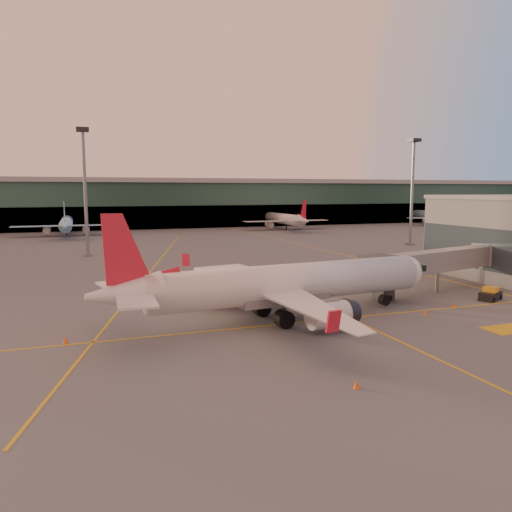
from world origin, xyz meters
name	(u,v)px	position (x,y,z in m)	size (l,w,h in m)	color
ground	(329,335)	(0.00, 0.00, 0.00)	(600.00, 600.00, 0.00)	#4C4F54
taxi_markings	(168,269)	(-7.32, 44.49, 0.01)	(100.12, 173.00, 0.01)	gold
terminal	(142,203)	(0.00, 141.79, 8.76)	(400.00, 20.00, 17.60)	#19382D
mast_west_near	(85,183)	(-20.00, 66.00, 14.86)	(2.40, 2.40, 25.60)	slate
mast_east_near	(412,184)	(55.00, 62.00, 14.86)	(2.40, 2.40, 25.60)	slate
distant_aircraft_row	(81,235)	(-21.00, 118.00, 0.00)	(290.00, 34.00, 13.00)	#98D5FE
main_airplane	(280,285)	(-2.29, 6.38, 3.69)	(37.62, 33.98, 11.35)	silver
jet_bridge	(444,262)	(24.03, 13.33, 3.92)	(26.40, 9.96, 5.69)	slate
catering_truck	(222,284)	(-6.04, 14.92, 2.58)	(6.23, 3.61, 4.54)	#AB1822
pushback_tug	(491,295)	(25.64, 6.70, 0.67)	(3.64, 2.89, 1.66)	black
cone_nose	(454,305)	(18.84, 5.28, 0.25)	(0.41, 0.41, 0.53)	#E8560C
cone_tail	(65,340)	(-22.98, 5.51, 0.28)	(0.46, 0.46, 0.59)	#E8560C
cone_wing_right	(356,384)	(-4.14, -11.79, 0.28)	(0.45, 0.45, 0.58)	#E8560C
cone_wing_left	(222,287)	(-3.53, 24.29, 0.28)	(0.45, 0.45, 0.58)	#E8560C
cone_fwd	(425,313)	(13.27, 3.17, 0.27)	(0.43, 0.43, 0.55)	#E8560C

